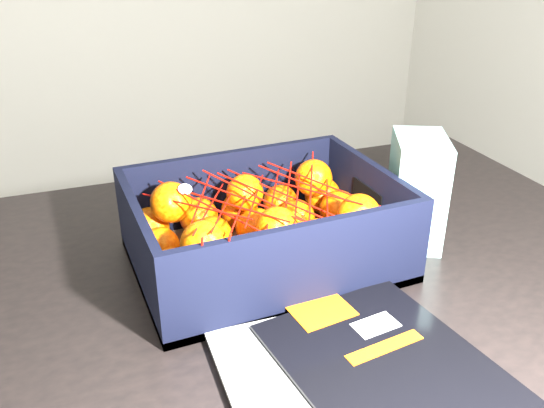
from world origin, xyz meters
name	(u,v)px	position (x,y,z in m)	size (l,w,h in m)	color
table	(269,323)	(0.04, -0.26, 0.65)	(1.24, 0.86, 0.75)	black
magazine_stack	(367,382)	(0.05, -0.52, 0.76)	(0.31, 0.31, 0.02)	#BCBBB7
produce_crate	(264,237)	(0.04, -0.24, 0.79)	(0.37, 0.28, 0.13)	brown
clementine_heap	(264,230)	(0.04, -0.23, 0.80)	(0.35, 0.26, 0.11)	#F45E05
mesh_net	(261,200)	(0.04, -0.24, 0.86)	(0.30, 0.25, 0.09)	#C00F07
retail_carton	(417,191)	(0.29, -0.26, 0.84)	(0.08, 0.11, 0.17)	white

